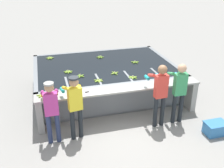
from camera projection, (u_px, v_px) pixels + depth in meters
name	position (u px, v px, depth m)	size (l,w,h in m)	color
ground_plane	(123.00, 123.00, 7.10)	(80.00, 80.00, 0.00)	gray
wash_tank	(105.00, 78.00, 8.68)	(4.46, 3.17, 0.93)	gray
work_ledge	(121.00, 97.00, 7.02)	(4.46, 0.45, 0.93)	#9E9E99
worker_0	(51.00, 107.00, 5.98)	(0.41, 0.71, 1.57)	navy
worker_1	(75.00, 102.00, 6.11)	(0.48, 0.74, 1.63)	#1E2328
worker_2	(160.00, 90.00, 6.58)	(0.42, 0.72, 1.71)	#1E2328
worker_3	(179.00, 88.00, 6.75)	(0.41, 0.72, 1.67)	#1E2328
banana_bunch_floating_0	(80.00, 76.00, 7.61)	(0.27, 0.28, 0.08)	#75A333
banana_bunch_floating_1	(68.00, 72.00, 7.90)	(0.28, 0.28, 0.08)	#8CB738
banana_bunch_floating_2	(135.00, 62.00, 8.67)	(0.27, 0.28, 0.08)	#7FAD33
banana_bunch_floating_3	(100.00, 57.00, 9.13)	(0.28, 0.27, 0.08)	#75A333
banana_bunch_floating_4	(133.00, 77.00, 7.52)	(0.28, 0.28, 0.08)	#8CB738
banana_bunch_floating_5	(98.00, 81.00, 7.32)	(0.26, 0.28, 0.08)	#93BC3D
banana_bunch_floating_6	(115.00, 73.00, 7.80)	(0.27, 0.27, 0.08)	#93BC3D
banana_bunch_floating_7	(50.00, 58.00, 9.05)	(0.28, 0.27, 0.08)	#9EC642
banana_bunch_ledge_0	(42.00, 95.00, 6.50)	(0.28, 0.27, 0.08)	#9EC642
knife_0	(90.00, 91.00, 6.71)	(0.35, 0.09, 0.02)	silver
crate	(215.00, 128.00, 6.57)	(0.55, 0.39, 0.32)	#3375B7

